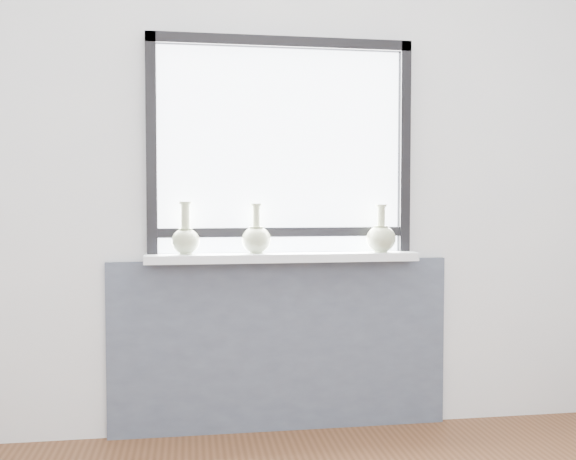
{
  "coord_description": "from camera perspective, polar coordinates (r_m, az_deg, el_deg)",
  "views": [
    {
      "loc": [
        -0.45,
        -1.37,
        1.16
      ],
      "look_at": [
        0.0,
        1.55,
        1.02
      ],
      "focal_mm": 40.0,
      "sensor_mm": 36.0,
      "label": 1
    }
  ],
  "objects": [
    {
      "name": "back_wall",
      "position": [
        3.21,
        -0.71,
        5.22
      ],
      "size": [
        3.6,
        0.02,
        2.6
      ],
      "primitive_type": "cube",
      "color": "silver",
      "rests_on": "ground"
    },
    {
      "name": "apron_panel",
      "position": [
        3.26,
        -0.62,
        -10.22
      ],
      "size": [
        1.7,
        0.03,
        0.86
      ],
      "primitive_type": "cube",
      "color": "#4B5465",
      "rests_on": "ground"
    },
    {
      "name": "windowsill",
      "position": [
        3.12,
        -0.44,
        -2.43
      ],
      "size": [
        1.32,
        0.18,
        0.04
      ],
      "primitive_type": "cube",
      "color": "silver",
      "rests_on": "apron_panel"
    },
    {
      "name": "window",
      "position": [
        3.18,
        -0.61,
        7.78
      ],
      "size": [
        1.3,
        0.06,
        1.05
      ],
      "color": "black",
      "rests_on": "windowsill"
    },
    {
      "name": "vase_a",
      "position": [
        3.09,
        -9.09,
        -0.7
      ],
      "size": [
        0.13,
        0.13,
        0.25
      ],
      "rotation": [
        0.0,
        0.0,
        -0.26
      ],
      "color": "#ACB78E",
      "rests_on": "windowsill"
    },
    {
      "name": "vase_b",
      "position": [
        3.11,
        -2.84,
        -0.69
      ],
      "size": [
        0.14,
        0.14,
        0.24
      ],
      "rotation": [
        0.0,
        0.0,
        0.35
      ],
      "color": "#ACB78E",
      "rests_on": "windowsill"
    },
    {
      "name": "vase_c",
      "position": [
        3.2,
        8.27,
        -0.61
      ],
      "size": [
        0.14,
        0.14,
        0.24
      ],
      "rotation": [
        0.0,
        0.0,
        0.4
      ],
      "color": "#ACB78E",
      "rests_on": "windowsill"
    }
  ]
}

